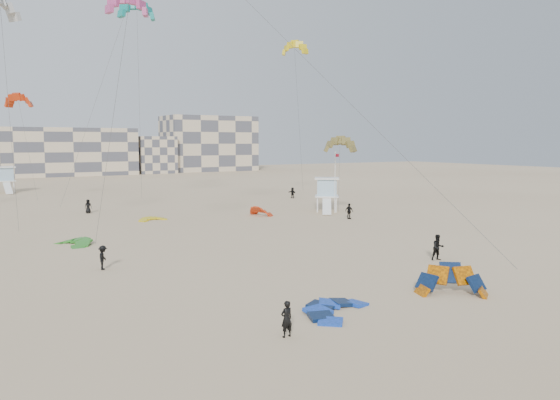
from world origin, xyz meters
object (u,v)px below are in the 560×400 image
kitesurfer_main (287,319)px  lifeguard_tower_near (327,195)px  kite_ground_orange (452,294)px  kite_ground_blue (336,312)px

kitesurfer_main → lifeguard_tower_near: size_ratio=0.26×
kite_ground_orange → kitesurfer_main: size_ratio=2.47×
kite_ground_blue → kitesurfer_main: 4.29m
lifeguard_tower_near → kite_ground_blue: bearing=-90.0°
kite_ground_blue → kitesurfer_main: size_ratio=2.51×
kite_ground_orange → kitesurfer_main: kite_ground_orange is taller
kite_ground_blue → kitesurfer_main: kitesurfer_main is taller
kite_ground_blue → lifeguard_tower_near: size_ratio=0.65×
kite_ground_orange → kite_ground_blue: bearing=-147.6°
kite_ground_blue → lifeguard_tower_near: lifeguard_tower_near is taller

